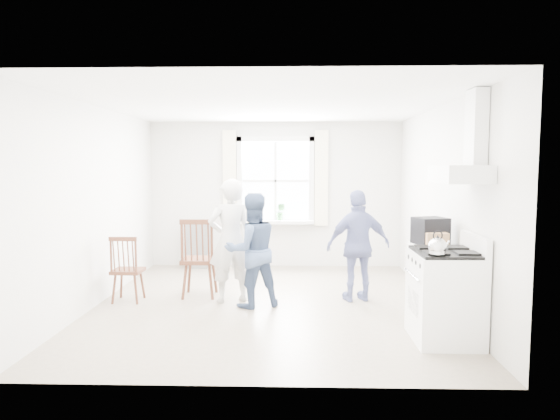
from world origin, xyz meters
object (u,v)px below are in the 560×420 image
Objects in this scene: low_cabinet at (433,283)px; stereo_stack at (430,231)px; gas_stove at (445,295)px; person_mid at (252,250)px; windsor_chair_a at (125,262)px; windsor_chair_b at (198,249)px; person_left at (230,241)px; person_right at (358,246)px.

stereo_stack is (-0.03, 0.07, 0.61)m from low_cabinet.
person_mid is (-2.12, 1.21, 0.25)m from gas_stove.
windsor_chair_a is at bearing 160.92° from gas_stove.
low_cabinet is 2.26m from person_mid.
gas_stove is 1.00× the size of windsor_chair_b.
person_left reaches higher than gas_stove.
gas_stove is 0.75× the size of person_right.
gas_stove is at bearing 126.76° from person_mid.
stereo_stack is at bearing 87.08° from gas_stove.
low_cabinet is at bearing 142.57° from person_left.
stereo_stack is at bearing 143.97° from person_left.
stereo_stack is at bearing 145.10° from person_mid.
person_right is (-0.71, 1.53, 0.27)m from gas_stove.
person_left reaches higher than low_cabinet.
person_right is (1.41, 0.32, 0.01)m from person_mid.
windsor_chair_b is 2.19m from person_right.
person_left is at bearing 149.22° from gas_stove.
gas_stove is at bearing -95.68° from low_cabinet.
person_left is (0.47, -0.14, 0.15)m from windsor_chair_b.
stereo_stack is 0.26× the size of person_left.
gas_stove is 2.45m from person_mid.
windsor_chair_a is 0.55× the size of person_left.
gas_stove is at bearing -28.71° from windsor_chair_b.
person_mid is (1.69, -0.11, 0.19)m from windsor_chair_a.
low_cabinet is 0.60× the size of person_right.
gas_stove reaches higher than windsor_chair_a.
person_left reaches higher than windsor_chair_a.
person_left is (1.39, 0.13, 0.27)m from windsor_chair_a.
low_cabinet is at bearing 143.39° from person_mid.
gas_stove is at bearing 128.40° from person_left.
windsor_chair_b is 0.67× the size of person_left.
gas_stove reaches higher than low_cabinet.
person_mid is 1.45m from person_right.
windsor_chair_a is 1.71m from person_mid.
person_right is at bearing 134.69° from stereo_stack.
person_right is (-0.75, 0.75, -0.31)m from stereo_stack.
gas_stove is 2.61× the size of stereo_stack.
gas_stove is at bearing -92.92° from stereo_stack.
person_left is 1.72m from person_right.
person_left is at bearing -16.68° from windsor_chair_b.
windsor_chair_a is at bearing -8.99° from person_right.
gas_stove is at bearing -19.08° from windsor_chair_a.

